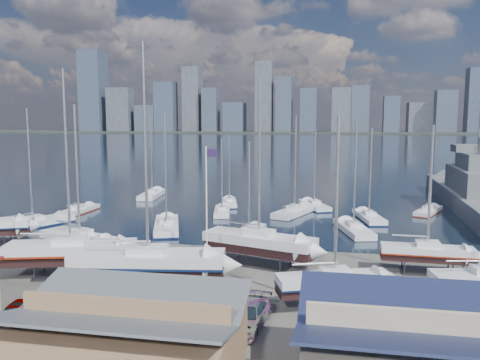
# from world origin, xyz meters

# --- Properties ---
(ground) EXTENTS (1400.00, 1400.00, 0.00)m
(ground) POSITION_xyz_m (0.00, -10.00, 0.00)
(ground) COLOR #605E59
(ground) RESTS_ON ground
(water) EXTENTS (1400.00, 600.00, 0.40)m
(water) POSITION_xyz_m (0.00, 300.00, -0.15)
(water) COLOR #1B303E
(water) RESTS_ON ground
(far_shore) EXTENTS (1400.00, 80.00, 2.20)m
(far_shore) POSITION_xyz_m (0.00, 560.00, 1.10)
(far_shore) COLOR #2D332D
(far_shore) RESTS_ON ground
(skyline) EXTENTS (639.14, 43.80, 107.69)m
(skyline) POSITION_xyz_m (-7.83, 553.76, 39.09)
(skyline) COLOR #475166
(skyline) RESTS_ON far_shore
(shed_grey) EXTENTS (12.60, 8.40, 4.17)m
(shed_grey) POSITION_xyz_m (0.00, -26.00, 2.15)
(shed_grey) COLOR #8C6B4C
(shed_grey) RESTS_ON ground
(shed_blue) EXTENTS (13.65, 9.45, 4.71)m
(shed_blue) POSITION_xyz_m (16.00, -26.00, 2.42)
(shed_blue) COLOR #BFB293
(shed_blue) RESTS_ON ground
(sailboat_cradle_1) EXTENTS (11.57, 5.92, 17.85)m
(sailboat_cradle_1) POSITION_xyz_m (-11.37, -12.04, 2.17)
(sailboat_cradle_1) COLOR #2D2D33
(sailboat_cradle_1) RESTS_ON ground
(sailboat_cradle_2) EXTENTS (9.46, 5.97, 15.08)m
(sailboat_cradle_2) POSITION_xyz_m (-12.94, -7.77, 2.03)
(sailboat_cradle_2) COLOR #2D2D33
(sailboat_cradle_2) RESTS_ON ground
(sailboat_cradle_3) EXTENTS (12.57, 5.16, 19.44)m
(sailboat_cradle_3) POSITION_xyz_m (-3.39, -14.16, 2.25)
(sailboat_cradle_3) COLOR #2D2D33
(sailboat_cradle_3) RESTS_ON ground
(sailboat_cradle_4) EXTENTS (11.14, 6.11, 17.40)m
(sailboat_cradle_4) POSITION_xyz_m (4.31, -5.79, 2.15)
(sailboat_cradle_4) COLOR #2D2D33
(sailboat_cradle_4) RESTS_ON ground
(sailboat_cradle_5) EXTENTS (8.72, 5.06, 13.78)m
(sailboat_cradle_5) POSITION_xyz_m (11.19, -15.20, 1.96)
(sailboat_cradle_5) COLOR #2D2D33
(sailboat_cradle_5) RESTS_ON ground
(sailboat_cradle_6) EXTENTS (8.09, 2.49, 13.19)m
(sailboat_cradle_6) POSITION_xyz_m (19.35, -5.58, 1.93)
(sailboat_cradle_6) COLOR #2D2D33
(sailboat_cradle_6) RESTS_ON ground
(sailboat_moored_0) EXTENTS (7.32, 10.82, 15.84)m
(sailboat_moored_0) POSITION_xyz_m (-26.58, 4.60, 0.31)
(sailboat_moored_0) COLOR black
(sailboat_moored_0) RESTS_ON water
(sailboat_moored_1) EXTENTS (2.63, 8.59, 12.75)m
(sailboat_moored_1) POSITION_xyz_m (-25.71, 14.30, 0.31)
(sailboat_moored_1) COLOR black
(sailboat_moored_1) RESTS_ON water
(sailboat_moored_2) EXTENTS (3.96, 10.37, 15.28)m
(sailboat_moored_2) POSITION_xyz_m (-20.51, 30.52, 0.32)
(sailboat_moored_2) COLOR black
(sailboat_moored_2) RESTS_ON water
(sailboat_moored_3) EXTENTS (6.11, 10.81, 15.59)m
(sailboat_moored_3) POSITION_xyz_m (-9.21, 6.45, 0.31)
(sailboat_moored_3) COLOR black
(sailboat_moored_3) RESTS_ON water
(sailboat_moored_4) EXTENTS (3.65, 8.03, 11.72)m
(sailboat_moored_4) POSITION_xyz_m (-4.63, 17.56, 0.33)
(sailboat_moored_4) COLOR black
(sailboat_moored_4) RESTS_ON water
(sailboat_moored_5) EXTENTS (4.07, 8.31, 11.98)m
(sailboat_moored_5) POSITION_xyz_m (-5.17, 25.25, 0.31)
(sailboat_moored_5) COLOR black
(sailboat_moored_5) RESTS_ON water
(sailboat_moored_6) EXTENTS (3.25, 8.06, 11.70)m
(sailboat_moored_6) POSITION_xyz_m (1.46, 5.38, 0.31)
(sailboat_moored_6) COLOR black
(sailboat_moored_6) RESTS_ON water
(sailboat_moored_7) EXTENTS (6.21, 10.30, 15.05)m
(sailboat_moored_7) POSITION_xyz_m (5.91, 19.02, 0.32)
(sailboat_moored_7) COLOR black
(sailboat_moored_7) RESTS_ON water
(sailboat_moored_8) EXTENTS (5.57, 8.92, 12.94)m
(sailboat_moored_8) POSITION_xyz_m (8.54, 25.03, 0.31)
(sailboat_moored_8) COLOR black
(sailboat_moored_8) RESTS_ON water
(sailboat_moored_9) EXTENTS (4.86, 9.70, 14.10)m
(sailboat_moored_9) POSITION_xyz_m (13.77, 9.22, 0.32)
(sailboat_moored_9) COLOR black
(sailboat_moored_9) RESTS_ON water
(sailboat_moored_10) EXTENTS (4.21, 9.19, 13.27)m
(sailboat_moored_10) POSITION_xyz_m (16.25, 17.17, 0.31)
(sailboat_moored_10) COLOR black
(sailboat_moored_10) RESTS_ON water
(sailboat_moored_11) EXTENTS (5.47, 8.23, 12.02)m
(sailboat_moored_11) POSITION_xyz_m (25.24, 23.57, 0.31)
(sailboat_moored_11) COLOR black
(sailboat_moored_11) RESTS_ON water
(naval_ship_east) EXTENTS (10.62, 49.35, 18.41)m
(naval_ship_east) POSITION_xyz_m (33.29, 29.21, 1.67)
(naval_ship_east) COLOR #585D61
(naval_ship_east) RESTS_ON water
(car_a) EXTENTS (2.44, 4.79, 1.56)m
(car_a) POSITION_xyz_m (-9.50, -21.96, 0.78)
(car_a) COLOR gray
(car_a) RESTS_ON ground
(car_b) EXTENTS (5.02, 2.47, 1.58)m
(car_b) POSITION_xyz_m (-0.43, -21.44, 0.79)
(car_b) COLOR gray
(car_b) RESTS_ON ground
(car_c) EXTENTS (3.10, 5.04, 1.30)m
(car_c) POSITION_xyz_m (1.57, -21.50, 0.65)
(car_c) COLOR gray
(car_c) RESTS_ON ground
(car_d) EXTENTS (2.96, 5.73, 1.59)m
(car_d) POSITION_xyz_m (5.56, -19.37, 0.79)
(car_d) COLOR gray
(car_d) RESTS_ON ground
(flagpole) EXTENTS (1.01, 0.12, 11.36)m
(flagpole) POSITION_xyz_m (0.30, -9.51, 6.50)
(flagpole) COLOR white
(flagpole) RESTS_ON ground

